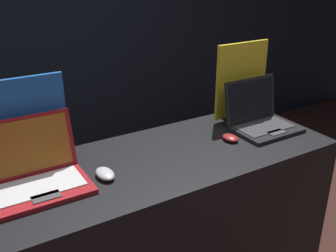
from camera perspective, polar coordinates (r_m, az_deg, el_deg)
wall_back at (r=3.46m, az=-17.24°, el=14.86°), size 8.00×0.05×2.80m
display_counter at (r=2.13m, az=-0.10°, el=-16.13°), size 1.65×0.64×0.98m
laptop_front at (r=1.68m, az=-18.63°, el=-6.39°), size 0.38×0.32×0.26m
mouse_front at (r=1.69m, az=-9.13°, el=-6.87°), size 0.07×0.12×0.03m
promo_stand_front at (r=1.77m, az=-20.44°, el=-0.26°), size 0.38×0.07×0.41m
laptop_back at (r=2.19m, az=13.22°, el=1.18°), size 0.34×0.29×0.26m
mouse_back at (r=2.02m, az=9.03°, el=-1.71°), size 0.07×0.10×0.03m
promo_stand_back at (r=2.26m, az=10.54°, el=6.12°), size 0.34×0.07×0.44m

